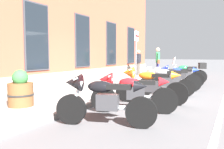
{
  "coord_description": "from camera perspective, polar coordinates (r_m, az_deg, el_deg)",
  "views": [
    {
      "loc": [
        -8.06,
        -3.47,
        1.43
      ],
      "look_at": [
        0.64,
        1.08,
        0.62
      ],
      "focal_mm": 37.97,
      "sensor_mm": 36.0,
      "label": 1
    }
  ],
  "objects": [
    {
      "name": "pedestrian_striped_shirt",
      "position": [
        14.27,
        10.96,
        3.35
      ],
      "size": [
        0.62,
        0.38,
        1.72
      ],
      "color": "#1E1E4C",
      "rests_on": "sidewalk"
    },
    {
      "name": "motorcycle_black_naked",
      "position": [
        9.66,
        14.49,
        -1.06
      ],
      "size": [
        0.94,
        2.05,
        0.95
      ],
      "color": "black",
      "rests_on": "ground_plane"
    },
    {
      "name": "motorcycle_black_sport",
      "position": [
        4.77,
        -2.58,
        -5.67
      ],
      "size": [
        0.8,
        2.02,
        1.05
      ],
      "color": "black",
      "rests_on": "ground_plane"
    },
    {
      "name": "motorcycle_orange_sport",
      "position": [
        7.06,
        8.67,
        -2.22
      ],
      "size": [
        0.62,
        2.15,
        1.08
      ],
      "color": "black",
      "rests_on": "ground_plane"
    },
    {
      "name": "parking_sign",
      "position": [
        10.73,
        5.84,
        6.05
      ],
      "size": [
        0.36,
        0.07,
        2.39
      ],
      "color": "#4C4C51",
      "rests_on": "sidewalk"
    },
    {
      "name": "motorcycle_grey_naked",
      "position": [
        8.51,
        12.64,
        -1.71
      ],
      "size": [
        0.75,
        1.96,
        1.01
      ],
      "color": "black",
      "rests_on": "ground_plane"
    },
    {
      "name": "motorcycle_blue_sport",
      "position": [
        11.09,
        15.57,
        -0.03
      ],
      "size": [
        0.62,
        2.11,
        0.99
      ],
      "color": "black",
      "rests_on": "ground_plane"
    },
    {
      "name": "pedestrian_dark_jacket",
      "position": [
        15.39,
        6.38,
        3.24
      ],
      "size": [
        0.59,
        0.23,
        1.62
      ],
      "color": "#38332D",
      "rests_on": "sidewalk"
    },
    {
      "name": "ground_plane",
      "position": [
        8.89,
        4.28,
        -4.53
      ],
      "size": [
        140.0,
        140.0,
        0.0
      ],
      "primitive_type": "plane",
      "color": "#4C4C4F"
    },
    {
      "name": "sidewalk",
      "position": [
        9.61,
        -4.39,
        -3.43
      ],
      "size": [
        26.79,
        3.15,
        0.13
      ],
      "primitive_type": "cube",
      "color": "slate",
      "rests_on": "ground_plane"
    },
    {
      "name": "motorcycle_red_sport",
      "position": [
        5.87,
        4.42,
        -3.92
      ],
      "size": [
        0.91,
        2.06,
        1.0
      ],
      "color": "black",
      "rests_on": "ground_plane"
    },
    {
      "name": "lane_stripe",
      "position": [
        8.19,
        25.41,
        -5.76
      ],
      "size": [
        26.79,
        0.12,
        0.01
      ],
      "primitive_type": "cube",
      "color": "silver",
      "rests_on": "ground_plane"
    },
    {
      "name": "barrel_planter",
      "position": [
        6.44,
        -21.16,
        -3.73
      ],
      "size": [
        0.65,
        0.65,
        0.93
      ],
      "color": "brown",
      "rests_on": "sidewalk"
    },
    {
      "name": "motorcycle_green_touring",
      "position": [
        12.46,
        17.75,
        0.48
      ],
      "size": [
        1.01,
        1.99,
        1.33
      ],
      "color": "black",
      "rests_on": "ground_plane"
    }
  ]
}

